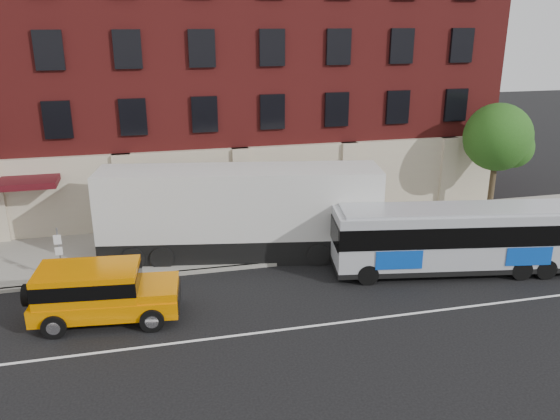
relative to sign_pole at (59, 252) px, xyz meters
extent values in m
plane|color=black|center=(8.50, -6.15, -1.45)|extent=(120.00, 120.00, 0.00)
cube|color=#99988B|center=(8.50, 2.85, -1.38)|extent=(60.00, 6.00, 0.15)
cube|color=#99988B|center=(8.50, -0.15, -1.38)|extent=(60.00, 0.25, 0.15)
cube|color=silver|center=(8.50, -5.65, -1.45)|extent=(60.00, 0.12, 0.01)
cube|color=maroon|center=(8.50, 10.85, 6.20)|extent=(30.00, 10.00, 15.00)
cube|color=#BEB597|center=(8.50, 5.70, 0.70)|extent=(30.00, 0.35, 4.00)
cube|color=#430C12|center=(-2.50, 4.85, 1.80)|extent=(4.20, 2.20, 0.30)
cube|color=#BEB597|center=(2.50, 5.60, 0.70)|extent=(0.90, 0.55, 4.00)
cube|color=#BEB597|center=(8.50, 5.60, 0.70)|extent=(0.90, 0.55, 4.00)
cube|color=#BEB597|center=(14.50, 5.60, 0.70)|extent=(0.90, 0.55, 4.00)
cube|color=#BEB597|center=(20.50, 5.60, 0.70)|extent=(0.90, 0.55, 4.00)
cube|color=black|center=(-0.25, 5.77, 4.50)|extent=(1.30, 0.20, 1.80)
cube|color=black|center=(3.25, 5.77, 4.50)|extent=(1.30, 0.20, 1.80)
cube|color=black|center=(6.75, 5.77, 4.50)|extent=(1.30, 0.20, 1.80)
cube|color=black|center=(10.25, 5.77, 4.50)|extent=(1.30, 0.20, 1.80)
cube|color=black|center=(13.75, 5.77, 4.50)|extent=(1.30, 0.20, 1.80)
cube|color=black|center=(17.25, 5.77, 4.50)|extent=(1.30, 0.20, 1.80)
cube|color=black|center=(20.75, 5.77, 4.50)|extent=(1.30, 0.20, 1.80)
cube|color=black|center=(-0.25, 5.77, 7.70)|extent=(1.30, 0.20, 1.80)
cube|color=black|center=(3.25, 5.77, 7.70)|extent=(1.30, 0.20, 1.80)
cube|color=black|center=(6.75, 5.77, 7.70)|extent=(1.30, 0.20, 1.80)
cube|color=black|center=(10.25, 5.77, 7.70)|extent=(1.30, 0.20, 1.80)
cube|color=black|center=(13.75, 5.77, 7.70)|extent=(1.30, 0.20, 1.80)
cube|color=black|center=(17.25, 5.77, 7.70)|extent=(1.30, 0.20, 1.80)
cube|color=black|center=(20.75, 5.77, 7.70)|extent=(1.30, 0.20, 1.80)
cube|color=black|center=(-2.00, 5.63, 0.30)|extent=(2.60, 0.15, 2.80)
cube|color=black|center=(4.00, 5.63, 0.30)|extent=(2.60, 0.15, 2.80)
cube|color=black|center=(10.00, 5.63, 0.30)|extent=(2.60, 0.15, 2.80)
cube|color=black|center=(16.00, 5.63, 0.30)|extent=(2.60, 0.15, 2.80)
cylinder|color=gray|center=(0.00, 0.05, -0.20)|extent=(0.07, 0.07, 2.50)
cube|color=white|center=(0.00, -0.10, 0.60)|extent=(0.30, 0.03, 0.40)
cube|color=white|center=(0.00, -0.10, 0.10)|extent=(0.30, 0.03, 0.35)
cylinder|color=#34291A|center=(22.00, 3.35, 0.20)|extent=(0.32, 0.32, 3.00)
sphere|color=#1F4714|center=(22.00, 3.35, 3.10)|extent=(3.60, 3.60, 3.60)
sphere|color=#1F4714|center=(22.70, 2.95, 2.60)|extent=(2.20, 2.20, 2.20)
sphere|color=#1F4714|center=(21.40, 3.75, 2.70)|extent=(2.00, 2.00, 2.00)
cube|color=#A5A8AE|center=(16.54, -2.59, 0.13)|extent=(10.90, 3.94, 2.54)
cube|color=black|center=(16.54, -2.59, -1.05)|extent=(10.95, 3.99, 0.22)
cube|color=#A5A8AE|center=(16.54, -2.59, 1.44)|extent=(10.33, 3.59, 0.11)
cube|color=black|center=(16.54, -2.59, 0.55)|extent=(10.98, 4.02, 0.89)
cube|color=#0B3EAB|center=(13.55, -3.25, -0.34)|extent=(1.94, 0.35, 0.80)
cube|color=#0B3EAB|center=(19.37, -1.90, -0.34)|extent=(1.94, 0.35, 0.80)
cylinder|color=black|center=(12.34, -2.91, -1.01)|extent=(0.92, 0.41, 0.89)
cylinder|color=black|center=(12.67, -0.93, -1.01)|extent=(0.92, 0.41, 0.89)
cylinder|color=black|center=(18.84, -3.99, -1.01)|extent=(0.92, 0.41, 0.89)
cylinder|color=black|center=(19.17, -2.00, -1.01)|extent=(0.92, 0.41, 0.89)
cylinder|color=black|center=(19.89, -4.16, -1.01)|extent=(0.92, 0.41, 0.89)
cylinder|color=black|center=(20.22, -2.18, -1.01)|extent=(0.92, 0.41, 0.89)
cube|color=orange|center=(1.98, -3.42, -0.75)|extent=(5.34, 2.65, 0.64)
cube|color=orange|center=(1.39, -3.36, 0.10)|extent=(3.73, 2.45, 1.07)
cube|color=black|center=(1.39, -3.36, 0.16)|extent=(3.78, 2.49, 0.54)
cube|color=orange|center=(3.74, -3.60, -0.27)|extent=(1.81, 2.19, 0.32)
cube|color=black|center=(4.56, -3.68, -0.70)|extent=(0.24, 1.71, 0.59)
cylinder|color=black|center=(-0.74, -3.15, -0.27)|extent=(0.32, 0.83, 0.81)
cylinder|color=black|center=(3.53, -4.63, -1.02)|extent=(0.88, 0.39, 0.86)
cylinder|color=silver|center=(3.53, -4.63, -1.02)|extent=(0.50, 0.37, 0.47)
cylinder|color=black|center=(3.74, -2.54, -1.02)|extent=(0.88, 0.39, 0.86)
cylinder|color=silver|center=(3.74, -2.54, -1.02)|extent=(0.50, 0.37, 0.47)
cylinder|color=black|center=(0.22, -4.30, -1.02)|extent=(0.88, 0.39, 0.86)
cylinder|color=silver|center=(0.22, -4.30, -1.02)|extent=(0.50, 0.37, 0.47)
cylinder|color=black|center=(0.43, -2.21, -1.02)|extent=(0.88, 0.39, 0.86)
cylinder|color=silver|center=(0.43, -2.21, -1.02)|extent=(0.50, 0.37, 0.47)
cube|color=black|center=(7.72, 1.25, -0.87)|extent=(12.84, 4.67, 1.15)
cube|color=silver|center=(7.72, 1.25, 1.23)|extent=(12.85, 4.71, 3.04)
cylinder|color=black|center=(2.86, 0.88, -0.93)|extent=(1.08, 0.47, 1.05)
cylinder|color=black|center=(3.28, 3.26, -0.93)|extent=(1.08, 0.47, 1.05)
cylinder|color=black|center=(4.10, 0.66, -0.93)|extent=(1.08, 0.47, 1.05)
cylinder|color=black|center=(4.52, 3.04, -0.93)|extent=(1.08, 0.47, 1.05)
cylinder|color=black|center=(10.92, -0.54, -0.93)|extent=(1.08, 0.47, 1.05)
cylinder|color=black|center=(11.34, 1.83, -0.93)|extent=(1.08, 0.47, 1.05)
cylinder|color=black|center=(12.16, -0.76, -0.93)|extent=(1.08, 0.47, 1.05)
cylinder|color=black|center=(12.58, 1.61, -0.93)|extent=(1.08, 0.47, 1.05)
camera|label=1|loc=(3.82, -22.88, 9.07)|focal=36.35mm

